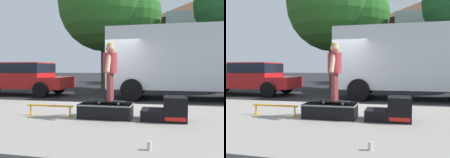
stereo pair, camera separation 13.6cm
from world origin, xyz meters
TOP-DOWN VIEW (x-y plane):
  - ground_plane at (0.00, 0.00)m, footprint 140.00×140.00m
  - sidewalk_slab at (0.00, -3.00)m, footprint 50.00×5.00m
  - skate_box at (0.82, -2.86)m, footprint 1.27×0.67m
  - kicker_ramp at (2.27, -2.86)m, footprint 1.00×0.64m
  - grind_rail at (-0.59, -2.98)m, footprint 1.22×0.28m
  - skateboard at (0.92, -2.85)m, footprint 0.80×0.33m
  - skater_kid at (0.92, -2.85)m, footprint 0.34×0.72m
  - soda_can at (1.97, -4.91)m, footprint 0.07×0.07m
  - box_truck at (3.29, 2.20)m, footprint 6.91×2.63m
  - pickup_truck_red at (-4.98, 2.18)m, footprint 5.70×2.09m
  - street_tree_neighbour at (-1.19, 6.51)m, footprint 6.63×6.03m
  - house_behind at (6.85, 14.99)m, footprint 9.54×8.23m

SIDE VIEW (x-z plane):
  - ground_plane at x=0.00m, z-range 0.00..0.00m
  - sidewalk_slab at x=0.00m, z-range 0.00..0.12m
  - soda_can at x=1.97m, z-range 0.12..0.25m
  - skate_box at x=0.82m, z-range 0.13..0.47m
  - grind_rail at x=-0.59m, z-range 0.18..0.46m
  - kicker_ramp at x=2.27m, z-range 0.07..0.62m
  - skateboard at x=0.92m, z-range 0.48..0.55m
  - pickup_truck_red at x=-4.98m, z-range 0.09..1.70m
  - skater_kid at x=0.92m, z-range 0.65..2.05m
  - box_truck at x=3.29m, z-range 0.18..3.23m
  - house_behind at x=6.85m, z-range 0.04..8.44m
  - street_tree_neighbour at x=-1.19m, z-range 1.05..9.52m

